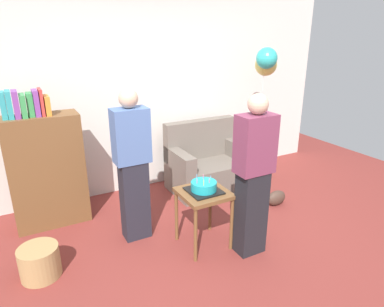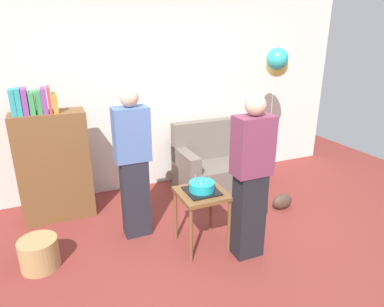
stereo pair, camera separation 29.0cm
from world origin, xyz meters
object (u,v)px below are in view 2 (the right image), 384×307
at_px(side_table, 202,200).
at_px(handbag, 282,202).
at_px(couch, 214,166).
at_px(wicker_basket, 39,253).
at_px(bookshelf, 54,163).
at_px(person_holding_cake, 251,179).
at_px(birthday_cake, 202,187).
at_px(balloon_bunch, 277,62).
at_px(person_blowing_candles, 133,164).

xyz_separation_m(side_table, handbag, (1.28, 0.30, -0.43)).
height_order(couch, wicker_basket, couch).
height_order(side_table, handbag, side_table).
height_order(bookshelf, wicker_basket, bookshelf).
distance_m(bookshelf, handbag, 2.85).
distance_m(bookshelf, wicker_basket, 1.13).
bearing_deg(handbag, person_holding_cake, -146.14).
bearing_deg(side_table, couch, 57.66).
xyz_separation_m(bookshelf, wicker_basket, (-0.23, -0.96, -0.54)).
distance_m(side_table, wicker_basket, 1.64).
bearing_deg(handbag, birthday_cake, -166.92).
bearing_deg(couch, bookshelf, 179.13).
xyz_separation_m(birthday_cake, balloon_bunch, (1.60, 1.07, 1.08)).
bearing_deg(person_holding_cake, handbag, -146.80).
height_order(couch, birthday_cake, couch).
distance_m(couch, birthday_cake, 1.47).
bearing_deg(balloon_bunch, birthday_cake, -146.35).
relative_size(person_holding_cake, handbag, 5.82).
bearing_deg(wicker_basket, birthday_cake, -10.17).
bearing_deg(handbag, wicker_basket, -179.70).
relative_size(side_table, handbag, 2.22).
height_order(wicker_basket, handbag, wicker_basket).
height_order(couch, balloon_bunch, balloon_bunch).
bearing_deg(bookshelf, birthday_cake, -42.81).
relative_size(bookshelf, side_table, 2.55).
bearing_deg(bookshelf, wicker_basket, -103.71).
bearing_deg(balloon_bunch, person_holding_cake, -131.88).
distance_m(couch, person_blowing_candles, 1.59).
height_order(person_blowing_candles, balloon_bunch, balloon_bunch).
bearing_deg(person_holding_cake, side_table, -42.21).
relative_size(birthday_cake, person_blowing_candles, 0.20).
bearing_deg(bookshelf, person_holding_cake, -42.55).
bearing_deg(person_holding_cake, birthday_cake, -42.21).
xyz_separation_m(couch, person_blowing_candles, (-1.33, -0.72, 0.49)).
xyz_separation_m(couch, handbag, (0.51, -0.91, -0.24)).
distance_m(couch, wicker_basket, 2.52).
distance_m(person_holding_cake, balloon_bunch, 2.08).
bearing_deg(birthday_cake, wicker_basket, 169.83).
bearing_deg(bookshelf, person_blowing_candles, -44.19).
bearing_deg(person_holding_cake, bookshelf, -43.21).
bearing_deg(side_table, person_holding_cake, -41.55).
bearing_deg(balloon_bunch, person_blowing_candles, -165.13).
distance_m(side_table, balloon_bunch, 2.29).
distance_m(bookshelf, balloon_bunch, 3.13).
bearing_deg(person_holding_cake, couch, -105.52).
height_order(birthday_cake, handbag, birthday_cake).
bearing_deg(couch, handbag, -60.61).
height_order(handbag, balloon_bunch, balloon_bunch).
distance_m(birthday_cake, handbag, 1.43).
distance_m(person_holding_cake, wicker_basket, 2.14).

